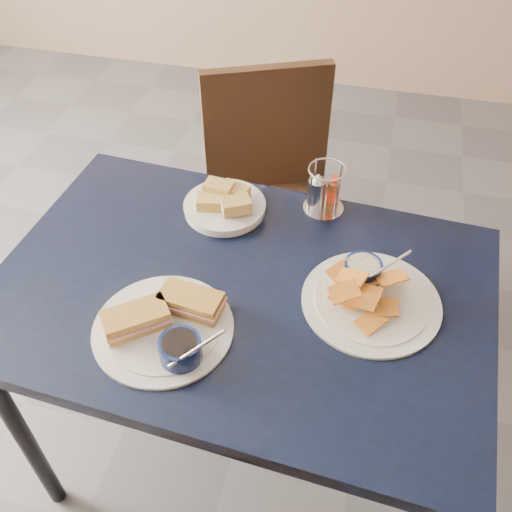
% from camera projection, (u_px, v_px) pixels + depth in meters
% --- Properties ---
extents(ground, '(6.00, 6.00, 0.00)m').
position_uv_depth(ground, '(233.00, 451.00, 1.85)').
color(ground, '#4A4A4E').
rests_on(ground, ground).
extents(dining_table, '(1.22, 0.86, 0.75)m').
position_uv_depth(dining_table, '(240.00, 305.00, 1.40)').
color(dining_table, black).
rests_on(dining_table, ground).
extents(chair_far, '(0.56, 0.57, 0.92)m').
position_uv_depth(chair_far, '(281.00, 186.00, 1.99)').
color(chair_far, black).
rests_on(chair_far, ground).
extents(sandwich_plate, '(0.32, 0.31, 0.12)m').
position_uv_depth(sandwich_plate, '(166.00, 324.00, 1.24)').
color(sandwich_plate, white).
rests_on(sandwich_plate, dining_table).
extents(plantain_plate, '(0.32, 0.32, 0.12)m').
position_uv_depth(plantain_plate, '(368.00, 292.00, 1.31)').
color(plantain_plate, white).
rests_on(plantain_plate, dining_table).
extents(bread_basket, '(0.22, 0.22, 0.07)m').
position_uv_depth(bread_basket, '(225.00, 204.00, 1.53)').
color(bread_basket, white).
rests_on(bread_basket, dining_table).
extents(condiment_caddy, '(0.11, 0.11, 0.14)m').
position_uv_depth(condiment_caddy, '(323.00, 192.00, 1.51)').
color(condiment_caddy, silver).
rests_on(condiment_caddy, dining_table).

